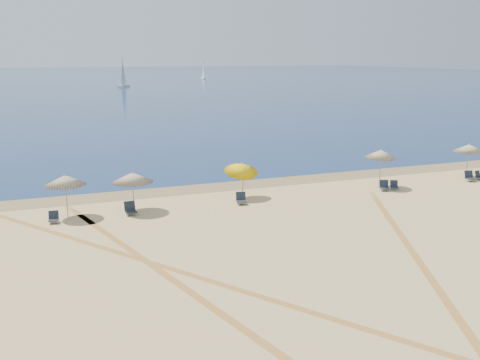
{
  "coord_description": "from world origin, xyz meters",
  "views": [
    {
      "loc": [
        -11.18,
        -9.79,
        8.71
      ],
      "look_at": [
        0.0,
        20.0,
        1.3
      ],
      "focal_mm": 40.11,
      "sensor_mm": 36.0,
      "label": 1
    }
  ],
  "objects_px": {
    "umbrella_1": "(65,180)",
    "umbrella_3": "(242,168)",
    "chair_4": "(241,199)",
    "umbrella_5": "(469,148)",
    "chair_7": "(470,177)",
    "umbrella_2": "(133,177)",
    "umbrella_4": "(381,154)",
    "chair_2": "(54,218)",
    "sailboat_2": "(123,78)",
    "chair_3": "(130,209)",
    "chair_5": "(384,186)",
    "sailboat_1": "(203,73)",
    "chair_8": "(479,176)",
    "chair_6": "(394,185)"
  },
  "relations": [
    {
      "from": "umbrella_4",
      "to": "chair_5",
      "type": "height_order",
      "value": "umbrella_4"
    },
    {
      "from": "umbrella_2",
      "to": "sailboat_1",
      "type": "height_order",
      "value": "sailboat_1"
    },
    {
      "from": "umbrella_1",
      "to": "umbrella_3",
      "type": "bearing_deg",
      "value": 2.65
    },
    {
      "from": "chair_5",
      "to": "sailboat_1",
      "type": "distance_m",
      "value": 175.61
    },
    {
      "from": "umbrella_5",
      "to": "umbrella_1",
      "type": "bearing_deg",
      "value": -179.79
    },
    {
      "from": "chair_8",
      "to": "umbrella_3",
      "type": "bearing_deg",
      "value": 163.38
    },
    {
      "from": "umbrella_2",
      "to": "chair_2",
      "type": "bearing_deg",
      "value": -171.5
    },
    {
      "from": "chair_4",
      "to": "sailboat_1",
      "type": "height_order",
      "value": "sailboat_1"
    },
    {
      "from": "umbrella_2",
      "to": "umbrella_4",
      "type": "relative_size",
      "value": 0.88
    },
    {
      "from": "chair_4",
      "to": "chair_5",
      "type": "distance_m",
      "value": 10.03
    },
    {
      "from": "umbrella_1",
      "to": "umbrella_4",
      "type": "height_order",
      "value": "umbrella_4"
    },
    {
      "from": "umbrella_3",
      "to": "chair_3",
      "type": "bearing_deg",
      "value": -170.95
    },
    {
      "from": "umbrella_3",
      "to": "chair_8",
      "type": "bearing_deg",
      "value": -3.68
    },
    {
      "from": "umbrella_3",
      "to": "chair_3",
      "type": "relative_size",
      "value": 3.43
    },
    {
      "from": "sailboat_2",
      "to": "chair_8",
      "type": "bearing_deg",
      "value": -55.06
    },
    {
      "from": "umbrella_4",
      "to": "chair_8",
      "type": "xyz_separation_m",
      "value": [
        8.18,
        -0.48,
        -2.03
      ]
    },
    {
      "from": "umbrella_4",
      "to": "sailboat_2",
      "type": "bearing_deg",
      "value": 89.06
    },
    {
      "from": "umbrella_5",
      "to": "chair_7",
      "type": "xyz_separation_m",
      "value": [
        -0.61,
        -0.95,
        -1.86
      ]
    },
    {
      "from": "chair_2",
      "to": "chair_4",
      "type": "xyz_separation_m",
      "value": [
        10.68,
        -0.04,
        0.04
      ]
    },
    {
      "from": "umbrella_1",
      "to": "chair_5",
      "type": "relative_size",
      "value": 2.92
    },
    {
      "from": "umbrella_3",
      "to": "chair_4",
      "type": "distance_m",
      "value": 2.13
    },
    {
      "from": "chair_2",
      "to": "chair_5",
      "type": "bearing_deg",
      "value": 3.36
    },
    {
      "from": "chair_7",
      "to": "chair_8",
      "type": "height_order",
      "value": "chair_7"
    },
    {
      "from": "umbrella_3",
      "to": "sailboat_1",
      "type": "bearing_deg",
      "value": 74.03
    },
    {
      "from": "umbrella_4",
      "to": "sailboat_1",
      "type": "relative_size",
      "value": 0.39
    },
    {
      "from": "umbrella_1",
      "to": "chair_5",
      "type": "xyz_separation_m",
      "value": [
        19.95,
        -1.03,
        -1.81
      ]
    },
    {
      "from": "chair_4",
      "to": "umbrella_5",
      "type": "bearing_deg",
      "value": 14.71
    },
    {
      "from": "chair_7",
      "to": "chair_2",
      "type": "bearing_deg",
      "value": -168.58
    },
    {
      "from": "chair_2",
      "to": "sailboat_2",
      "type": "xyz_separation_m",
      "value": [
        22.97,
        127.22,
        2.24
      ]
    },
    {
      "from": "chair_6",
      "to": "sailboat_2",
      "type": "distance_m",
      "value": 127.51
    },
    {
      "from": "umbrella_2",
      "to": "chair_3",
      "type": "distance_m",
      "value": 1.78
    },
    {
      "from": "chair_4",
      "to": "chair_7",
      "type": "xyz_separation_m",
      "value": [
        17.36,
        -0.06,
        0.01
      ]
    },
    {
      "from": "umbrella_2",
      "to": "chair_3",
      "type": "xyz_separation_m",
      "value": [
        -0.29,
        -0.55,
        -1.67
      ]
    },
    {
      "from": "umbrella_1",
      "to": "chair_3",
      "type": "bearing_deg",
      "value": -11.06
    },
    {
      "from": "umbrella_2",
      "to": "chair_5",
      "type": "distance_m",
      "value": 16.45
    },
    {
      "from": "umbrella_5",
      "to": "chair_7",
      "type": "relative_size",
      "value": 3.11
    },
    {
      "from": "chair_3",
      "to": "chair_4",
      "type": "height_order",
      "value": "chair_3"
    },
    {
      "from": "umbrella_1",
      "to": "chair_5",
      "type": "bearing_deg",
      "value": -2.97
    },
    {
      "from": "chair_2",
      "to": "chair_7",
      "type": "bearing_deg",
      "value": 3.94
    },
    {
      "from": "chair_6",
      "to": "chair_8",
      "type": "bearing_deg",
      "value": 26.64
    },
    {
      "from": "chair_4",
      "to": "umbrella_1",
      "type": "bearing_deg",
      "value": -172.72
    },
    {
      "from": "chair_2",
      "to": "chair_5",
      "type": "relative_size",
      "value": 0.77
    },
    {
      "from": "chair_8",
      "to": "sailboat_1",
      "type": "distance_m",
      "value": 173.58
    },
    {
      "from": "umbrella_3",
      "to": "chair_7",
      "type": "relative_size",
      "value": 3.12
    },
    {
      "from": "chair_6",
      "to": "sailboat_2",
      "type": "xyz_separation_m",
      "value": [
        1.46,
        127.48,
        2.25
      ]
    },
    {
      "from": "umbrella_5",
      "to": "chair_3",
      "type": "relative_size",
      "value": 3.42
    },
    {
      "from": "chair_3",
      "to": "chair_5",
      "type": "relative_size",
      "value": 0.88
    },
    {
      "from": "umbrella_3",
      "to": "chair_7",
      "type": "distance_m",
      "value": 16.97
    },
    {
      "from": "umbrella_2",
      "to": "sailboat_2",
      "type": "distance_m",
      "value": 127.92
    },
    {
      "from": "umbrella_2",
      "to": "umbrella_3",
      "type": "height_order",
      "value": "umbrella_3"
    }
  ]
}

